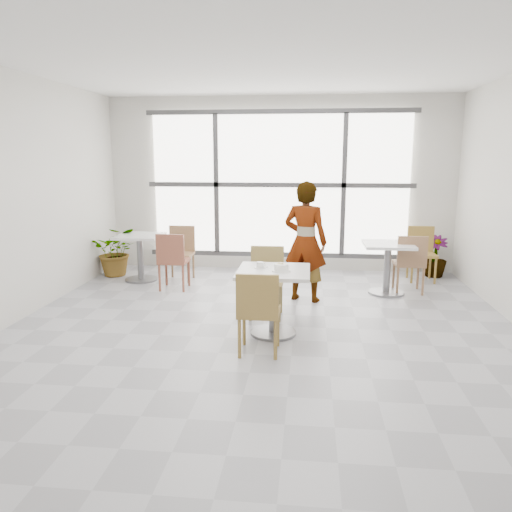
# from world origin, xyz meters

# --- Properties ---
(floor) EXTENTS (7.00, 7.00, 0.00)m
(floor) POSITION_xyz_m (0.00, 0.00, 0.00)
(floor) COLOR #9E9EA5
(floor) RESTS_ON ground
(ceiling) EXTENTS (7.00, 7.00, 0.00)m
(ceiling) POSITION_xyz_m (0.00, 0.00, 3.00)
(ceiling) COLOR white
(ceiling) RESTS_ON ground
(wall_back) EXTENTS (6.00, 0.00, 6.00)m
(wall_back) POSITION_xyz_m (0.00, 3.50, 1.50)
(wall_back) COLOR silver
(wall_back) RESTS_ON ground
(wall_front) EXTENTS (6.00, 0.00, 6.00)m
(wall_front) POSITION_xyz_m (0.00, -3.50, 1.50)
(wall_front) COLOR silver
(wall_front) RESTS_ON ground
(window) EXTENTS (4.60, 0.07, 2.52)m
(window) POSITION_xyz_m (0.00, 3.44, 1.50)
(window) COLOR white
(window) RESTS_ON ground
(main_table) EXTENTS (0.80, 0.80, 0.75)m
(main_table) POSITION_xyz_m (0.15, 0.18, 0.52)
(main_table) COLOR silver
(main_table) RESTS_ON ground
(chair_near) EXTENTS (0.42, 0.42, 0.87)m
(chair_near) POSITION_xyz_m (0.04, -0.44, 0.50)
(chair_near) COLOR olive
(chair_near) RESTS_ON ground
(chair_far) EXTENTS (0.42, 0.42, 0.87)m
(chair_far) POSITION_xyz_m (0.01, 0.87, 0.50)
(chair_far) COLOR olive
(chair_far) RESTS_ON ground
(oatmeal_bowl) EXTENTS (0.21, 0.21, 0.09)m
(oatmeal_bowl) POSITION_xyz_m (0.23, 0.12, 0.79)
(oatmeal_bowl) COLOR white
(oatmeal_bowl) RESTS_ON main_table
(coffee_cup) EXTENTS (0.16, 0.13, 0.07)m
(coffee_cup) POSITION_xyz_m (-0.01, 0.26, 0.78)
(coffee_cup) COLOR white
(coffee_cup) RESTS_ON main_table
(person) EXTENTS (0.70, 0.56, 1.66)m
(person) POSITION_xyz_m (0.48, 1.57, 0.83)
(person) COLOR black
(person) RESTS_ON ground
(bg_table_left) EXTENTS (0.70, 0.70, 0.75)m
(bg_table_left) POSITION_xyz_m (-2.18, 2.42, 0.49)
(bg_table_left) COLOR silver
(bg_table_left) RESTS_ON ground
(bg_table_right) EXTENTS (0.70, 0.70, 0.75)m
(bg_table_right) POSITION_xyz_m (1.68, 2.05, 0.49)
(bg_table_right) COLOR white
(bg_table_right) RESTS_ON ground
(bg_chair_left_near) EXTENTS (0.42, 0.42, 0.87)m
(bg_chair_left_near) POSITION_xyz_m (-1.49, 1.89, 0.50)
(bg_chair_left_near) COLOR brown
(bg_chair_left_near) RESTS_ON ground
(bg_chair_left_far) EXTENTS (0.42, 0.42, 0.87)m
(bg_chair_left_far) POSITION_xyz_m (-1.55, 2.58, 0.50)
(bg_chair_left_far) COLOR #99724C
(bg_chair_left_far) RESTS_ON ground
(bg_chair_right_near) EXTENTS (0.42, 0.42, 0.87)m
(bg_chair_right_near) POSITION_xyz_m (2.01, 2.08, 0.50)
(bg_chair_right_near) COLOR #936A49
(bg_chair_right_near) RESTS_ON ground
(bg_chair_right_far) EXTENTS (0.42, 0.42, 0.87)m
(bg_chair_right_far) POSITION_xyz_m (2.35, 2.95, 0.50)
(bg_chair_right_far) COLOR olive
(bg_chair_right_far) RESTS_ON ground
(plant_left) EXTENTS (0.92, 0.86, 0.83)m
(plant_left) POSITION_xyz_m (-2.70, 2.71, 0.42)
(plant_left) COLOR #55783E
(plant_left) RESTS_ON ground
(plant_right) EXTENTS (0.44, 0.44, 0.69)m
(plant_right) POSITION_xyz_m (2.63, 3.20, 0.35)
(plant_right) COLOR #4B7437
(plant_right) RESTS_ON ground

